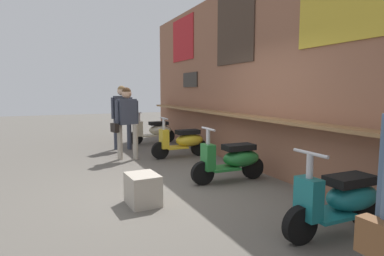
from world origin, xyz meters
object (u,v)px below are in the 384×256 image
object	(u,v)px
scooter_cream	(155,130)
shopper_passing	(126,116)
merchandise_crate	(143,189)
scooter_yellow	(183,141)
scooter_green	(233,159)
shopper_browsing	(123,111)
scooter_teal	(341,200)

from	to	relation	value
scooter_cream	shopper_passing	xyz separation A→B (m)	(1.95, -1.28, 0.62)
merchandise_crate	scooter_cream	bearing A→B (deg)	160.59
scooter_yellow	merchandise_crate	distance (m)	3.28
scooter_green	shopper_browsing	distance (m)	4.09
scooter_green	merchandise_crate	size ratio (longest dim) A/B	2.75
scooter_teal	shopper_browsing	bearing A→B (deg)	-80.34
scooter_cream	shopper_passing	distance (m)	2.42
scooter_teal	merchandise_crate	world-z (taller)	scooter_teal
merchandise_crate	shopper_passing	bearing A→B (deg)	171.16
scooter_yellow	shopper_passing	size ratio (longest dim) A/B	0.85
shopper_passing	scooter_teal	bearing A→B (deg)	2.18
scooter_teal	scooter_green	bearing A→B (deg)	-90.29
shopper_passing	merchandise_crate	bearing A→B (deg)	-21.51
scooter_cream	scooter_teal	bearing A→B (deg)	90.20
scooter_yellow	shopper_browsing	xyz separation A→B (m)	(-1.61, -1.08, 0.66)
scooter_yellow	shopper_passing	xyz separation A→B (m)	(-0.27, -1.28, 0.62)
scooter_teal	shopper_passing	xyz separation A→B (m)	(-4.84, -1.28, 0.62)
scooter_cream	shopper_passing	world-z (taller)	shopper_passing
scooter_green	shopper_browsing	bearing A→B (deg)	-73.53
scooter_cream	scooter_yellow	distance (m)	2.22
scooter_yellow	scooter_teal	xyz separation A→B (m)	(4.57, 0.00, 0.00)
scooter_yellow	shopper_passing	bearing A→B (deg)	-12.77
scooter_cream	shopper_passing	size ratio (longest dim) A/B	0.85
scooter_cream	shopper_browsing	xyz separation A→B (m)	(0.61, -1.08, 0.66)
merchandise_crate	scooter_yellow	bearing A→B (deg)	147.55
scooter_yellow	scooter_green	size ratio (longest dim) A/B	1.00
scooter_yellow	shopper_browsing	bearing A→B (deg)	-56.93
shopper_passing	scooter_yellow	bearing A→B (deg)	65.36
scooter_cream	shopper_browsing	bearing A→B (deg)	29.46
scooter_green	shopper_passing	bearing A→B (deg)	-62.32
merchandise_crate	scooter_teal	bearing A→B (deg)	44.19
shopper_browsing	scooter_green	bearing A→B (deg)	-168.10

